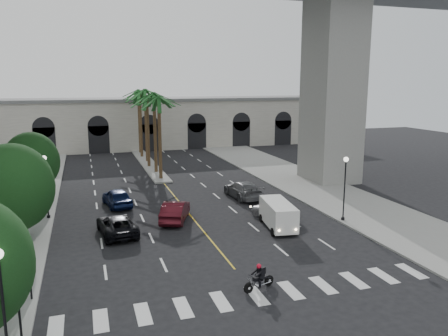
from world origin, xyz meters
TOP-DOWN VIEW (x-y plane):
  - ground at (0.00, 0.00)m, footprint 140.00×140.00m
  - sidewalk_right at (15.00, 15.00)m, footprint 8.00×100.00m
  - median at (0.00, 38.00)m, footprint 2.00×24.00m
  - pier_building at (0.00, 55.00)m, footprint 71.00×10.50m
  - bridge at (3.42, 22.00)m, footprint 75.00×13.00m
  - palm_a at (0.00, 28.00)m, footprint 3.20×3.20m
  - palm_b at (0.10, 32.00)m, footprint 3.20×3.20m
  - palm_c at (-0.20, 36.00)m, footprint 3.20×3.20m
  - palm_d at (0.15, 40.00)m, footprint 3.20×3.20m
  - palm_e at (-0.10, 44.00)m, footprint 3.20×3.20m
  - palm_f at (0.20, 48.00)m, footprint 3.20×3.20m
  - street_tree_mid at (-13.00, 10.00)m, footprint 5.44×5.44m
  - street_tree_far at (-13.00, 22.00)m, footprint 5.04×5.04m
  - lamp_post_left_near at (-11.40, -5.00)m, footprint 0.40×0.40m
  - lamp_post_left_far at (-11.40, 16.00)m, footprint 0.40×0.40m
  - lamp_post_right at (11.40, 8.00)m, footprint 0.40×0.40m
  - traffic_signal_near at (-11.30, -2.50)m, footprint 0.25×0.18m
  - traffic_signal_far at (-11.30, 1.50)m, footprint 0.25×0.18m
  - motorcycle_rider at (0.45, -0.83)m, footprint 1.99×0.82m
  - car_a at (6.48, 10.54)m, footprint 3.30×4.58m
  - car_b at (-1.50, 12.48)m, footprint 3.47×5.33m
  - car_c at (-6.30, 10.55)m, footprint 3.00×5.53m
  - car_d at (6.28, 17.58)m, footprint 2.64×5.80m
  - car_e at (-5.69, 18.27)m, footprint 2.75×5.13m
  - cargo_van at (5.69, 8.16)m, footprint 2.51×5.04m

SIDE VIEW (x-z plane):
  - ground at x=0.00m, z-range 0.00..0.00m
  - sidewalk_right at x=15.00m, z-range 0.00..0.15m
  - median at x=0.00m, z-range 0.00..0.20m
  - motorcycle_rider at x=0.45m, z-range -0.07..1.42m
  - car_a at x=6.48m, z-range 0.00..1.45m
  - car_c at x=-6.30m, z-range 0.00..1.47m
  - car_d at x=6.28m, z-range 0.00..1.65m
  - car_b at x=-1.50m, z-range 0.00..1.66m
  - car_e at x=-5.69m, z-range 0.00..1.66m
  - cargo_van at x=5.69m, z-range 0.12..2.18m
  - traffic_signal_near at x=-11.30m, z-range 0.69..4.34m
  - traffic_signal_far at x=-11.30m, z-range 0.69..4.34m
  - lamp_post_left_near at x=-11.40m, z-range 0.55..5.90m
  - lamp_post_left_far at x=-11.40m, z-range 0.55..5.90m
  - lamp_post_right at x=11.40m, z-range 0.55..5.90m
  - street_tree_far at x=-13.00m, z-range 0.56..7.24m
  - street_tree_mid at x=-13.00m, z-range 0.61..7.81m
  - pier_building at x=0.00m, z-range 0.02..8.52m
  - palm_c at x=-0.20m, z-range 3.86..13.96m
  - palm_a at x=0.00m, z-range 3.95..14.25m
  - palm_e at x=-0.10m, z-range 3.99..14.39m
  - palm_b at x=0.10m, z-range 4.07..14.67m
  - palm_f at x=0.20m, z-range 4.11..14.81m
  - palm_d at x=0.15m, z-range 4.20..15.10m
  - bridge at x=3.42m, z-range 5.51..31.51m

